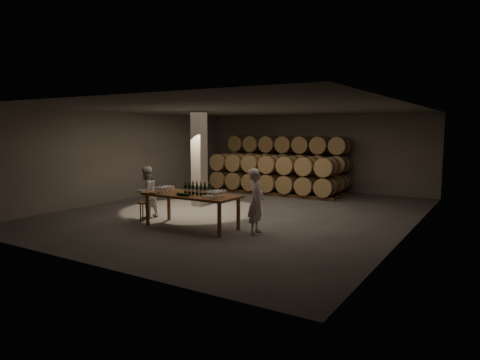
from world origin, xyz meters
The scene contains 15 objects.
room centered at (-1.80, 0.20, 1.60)m, with size 12.00×12.00×12.00m.
tasting_table centered at (0.00, -2.50, 0.80)m, with size 2.60×1.10×0.90m.
barrel_stack_back centered at (-0.96, 5.20, 1.20)m, with size 5.48×0.95×2.31m.
barrel_stack_front centered at (-0.96, 3.80, 0.83)m, with size 5.48×0.95×1.57m.
bottle_cluster centered at (0.13, -2.44, 1.02)m, with size 0.73×0.23×0.33m.
lying_bottles centered at (0.01, -2.86, 0.94)m, with size 0.45×0.08×0.08m.
glass_cluster_left centered at (-0.81, -2.65, 1.02)m, with size 0.30×0.52×0.17m.
glass_cluster_right centered at (0.87, -2.61, 1.03)m, with size 0.30×0.52×0.17m.
plate centered at (0.56, -2.56, 0.91)m, with size 0.26×0.26×0.01m, color silver.
notebook_near centered at (-0.91, -2.93, 0.92)m, with size 0.22×0.18×0.03m, color #986037.
notebook_corner centered at (-1.15, -2.93, 0.91)m, with size 0.24×0.31×0.03m, color #986037.
pen centered at (-0.64, -2.91, 0.91)m, with size 0.01×0.01×0.12m, color black.
stool centered at (-1.59, -2.66, 0.46)m, with size 0.34×0.34×0.56m.
person_man centered at (1.76, -2.16, 0.82)m, with size 0.60×0.39×1.63m, color beige.
person_woman centered at (-1.91, -2.21, 0.76)m, with size 0.74×0.58×1.52m, color white.
Camera 1 is at (6.95, -11.26, 2.60)m, focal length 32.00 mm.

